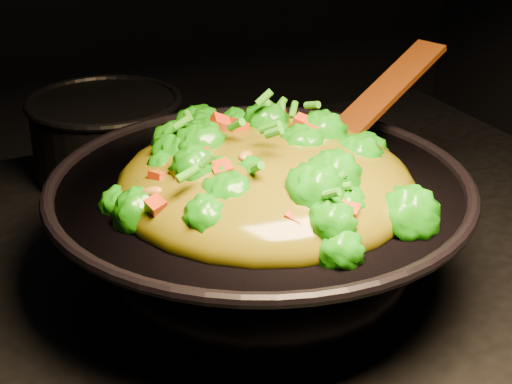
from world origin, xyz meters
name	(u,v)px	position (x,y,z in m)	size (l,w,h in m)	color
wok	(260,234)	(0.01, -0.05, 0.96)	(0.46, 0.46, 0.13)	black
stir_fry	(266,143)	(0.00, -0.07, 1.09)	(0.33, 0.33, 0.11)	#187908
spatula	(369,108)	(0.18, 0.00, 1.08)	(0.28, 0.04, 0.01)	#3C1707
back_pot	(107,137)	(-0.07, 0.32, 0.96)	(0.22, 0.22, 0.13)	black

